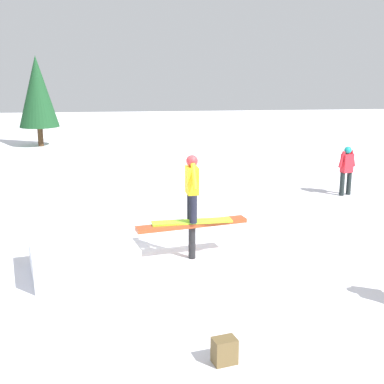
{
  "coord_description": "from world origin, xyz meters",
  "views": [
    {
      "loc": [
        -1.03,
        -9.75,
        3.78
      ],
      "look_at": [
        0.0,
        0.0,
        1.33
      ],
      "focal_mm": 50.0,
      "sensor_mm": 36.0,
      "label": 1
    }
  ],
  "objects": [
    {
      "name": "main_rider_on_rail",
      "position": [
        0.0,
        0.0,
        1.37
      ],
      "size": [
        1.56,
        0.77,
        1.31
      ],
      "rotation": [
        0.0,
        0.0,
        0.07
      ],
      "color": "#97DE28",
      "rests_on": "rail_feature"
    },
    {
      "name": "loose_snowboard_white",
      "position": [
        -2.62,
        3.87,
        0.01
      ],
      "size": [
        0.96,
        1.21,
        0.02
      ],
      "primitive_type": "cube",
      "rotation": [
        0.0,
        0.0,
        4.1
      ],
      "color": "white",
      "rests_on": "ground"
    },
    {
      "name": "rail_feature",
      "position": [
        0.0,
        0.0,
        0.62
      ],
      "size": [
        2.2,
        0.79,
        0.73
      ],
      "rotation": [
        0.0,
        0.0,
        0.24
      ],
      "color": "black",
      "rests_on": "ground"
    },
    {
      "name": "snow_kicker_ramp",
      "position": [
        -2.04,
        -0.5,
        0.28
      ],
      "size": [
        2.1,
        1.88,
        0.56
      ],
      "primitive_type": "cube",
      "rotation": [
        0.0,
        0.0,
        0.24
      ],
      "color": "white",
      "rests_on": "ground"
    },
    {
      "name": "ground_plane",
      "position": [
        0.0,
        0.0,
        0.0
      ],
      "size": [
        60.0,
        60.0,
        0.0
      ],
      "primitive_type": "plane",
      "color": "white"
    },
    {
      "name": "pine_tree_near",
      "position": [
        -5.25,
        14.4,
        2.39
      ],
      "size": [
        1.73,
        1.73,
        3.93
      ],
      "color": "#4C331E",
      "rests_on": "ground"
    },
    {
      "name": "bystander_red",
      "position": [
        4.87,
        4.5,
        0.78
      ],
      "size": [
        0.6,
        0.3,
        1.4
      ],
      "rotation": [
        0.0,
        0.0,
        3.51
      ],
      "color": "black",
      "rests_on": "ground"
    },
    {
      "name": "backpack_on_snow",
      "position": [
        0.03,
        -3.72,
        0.17
      ],
      "size": [
        0.35,
        0.29,
        0.34
      ],
      "primitive_type": "cube",
      "rotation": [
        0.0,
        0.0,
        3.39
      ],
      "color": "brown",
      "rests_on": "ground"
    }
  ]
}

